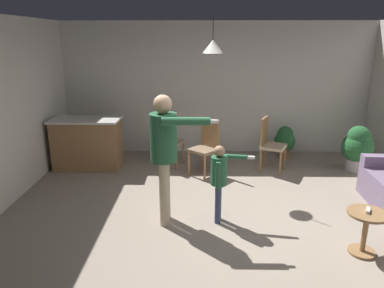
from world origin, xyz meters
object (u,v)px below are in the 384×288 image
Objects in this scene: dining_chair_centre_back at (167,138)px; spare_remote_on_table at (368,210)px; side_table_by_couch at (365,228)px; potted_plant_by_wall at (285,141)px; kitchen_counter at (88,143)px; dining_chair_by_counter at (270,142)px; potted_plant_corner at (358,146)px; person_child at (220,175)px; person_adult at (165,146)px; dining_chair_near_wall at (206,145)px.

dining_chair_centre_back reaches higher than spare_remote_on_table.
potted_plant_by_wall is (-0.13, 3.39, 0.03)m from side_table_by_couch.
spare_remote_on_table is at bearing -34.53° from kitchen_counter.
dining_chair_by_counter is 1.61m from potted_plant_corner.
person_child is 2.18m from dining_chair_by_counter.
kitchen_counter is 3.11m from person_child.
kitchen_counter is 0.73× the size of person_adult.
potted_plant_corner is at bearing 115.55° from dining_chair_by_counter.
potted_plant_by_wall is (0.46, 0.75, -0.18)m from dining_chair_by_counter.
person_adult reaches higher than side_table_by_couch.
dining_chair_centre_back reaches higher than side_table_by_couch.
kitchen_counter is 2.24m from dining_chair_near_wall.
dining_chair_near_wall is 1.90m from potted_plant_by_wall.
dining_chair_centre_back is (-0.16, 2.19, -0.52)m from person_adult.
side_table_by_couch is 3.81m from dining_chair_centre_back.
dining_chair_near_wall is at bearing -149.62° from potted_plant_by_wall.
dining_chair_by_counter and dining_chair_centre_back have the same top height.
spare_remote_on_table is (3.97, -2.73, 0.06)m from kitchen_counter.
spare_remote_on_table is (0.13, -3.38, 0.18)m from potted_plant_by_wall.
potted_plant_corner is at bearing -32.77° from potted_plant_by_wall.
kitchen_counter reaches higher than side_table_by_couch.
potted_plant_corner is at bearing 120.30° from person_adult.
person_child is 1.63× the size of potted_plant_by_wall.
spare_remote_on_table is (0.59, -2.62, -0.01)m from dining_chair_by_counter.
person_child is at bearing -40.74° from kitchen_counter.
potted_plant_corner is at bearing 68.92° from spare_remote_on_table.
person_child is 1.77m from spare_remote_on_table.
kitchen_counter is 1.18× the size of person_child.
dining_chair_near_wall reaches higher than potted_plant_by_wall.
side_table_by_couch is (3.97, -2.75, -0.15)m from kitchen_counter.
potted_plant_by_wall is (2.19, 2.69, -0.71)m from person_adult.
dining_chair_near_wall reaches higher than kitchen_counter.
dining_chair_near_wall is 1.53× the size of potted_plant_by_wall.
potted_plant_corner is (3.50, -0.23, -0.08)m from dining_chair_centre_back.
kitchen_counter reaches higher than spare_remote_on_table.
person_adult is 2.25m from dining_chair_centre_back.
dining_chair_centre_back is 3.79m from spare_remote_on_table.
person_adult is at bearing 163.28° from side_table_by_couch.
kitchen_counter is 2.42× the size of side_table_by_couch.
potted_plant_corner is 1.30× the size of potted_plant_by_wall.
potted_plant_corner is at bearing -1.11° from kitchen_counter.
person_child is 1.73m from dining_chair_near_wall.
person_adult is (-2.32, 0.70, 0.74)m from side_table_by_couch.
dining_chair_centre_back is (-1.89, 0.25, 0.00)m from dining_chair_by_counter.
person_child reaches higher than spare_remote_on_table.
kitchen_counter is at bearing 145.31° from side_table_by_couch.
dining_chair_centre_back reaches higher than potted_plant_by_wall.
potted_plant_by_wall is 5.04× the size of spare_remote_on_table.
dining_chair_by_counter is at bearing 102.74° from spare_remote_on_table.
dining_chair_near_wall is 7.69× the size of spare_remote_on_table.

